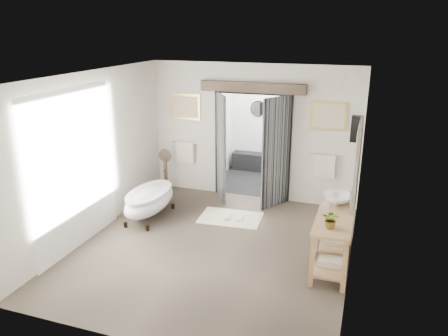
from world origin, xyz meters
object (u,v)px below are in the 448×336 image
at_px(clawfoot_tub, 149,200).
at_px(basin, 338,200).
at_px(vanity, 332,235).
at_px(rug, 231,218).

xyz_separation_m(clawfoot_tub, basin, (3.56, -0.22, 0.56)).
bearing_deg(vanity, rug, 150.72).
bearing_deg(vanity, clawfoot_tub, 169.46).
bearing_deg(rug, basin, -18.82).
relative_size(vanity, rug, 1.33).
bearing_deg(clawfoot_tub, basin, -3.51).
relative_size(clawfoot_tub, basin, 3.15).
relative_size(clawfoot_tub, vanity, 0.97).
height_order(clawfoot_tub, rug, clawfoot_tub).
xyz_separation_m(rug, basin, (2.05, -0.70, 0.93)).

